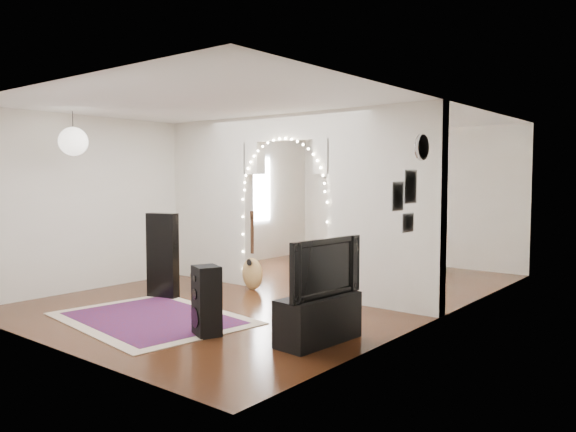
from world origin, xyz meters
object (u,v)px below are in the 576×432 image
Objects in this scene: dining_chair_left at (312,266)px; dining_chair_right at (333,265)px; media_console at (318,319)px; bookcase at (366,224)px; acoustic_guitar at (252,261)px; dining_table at (363,229)px; floor_speaker at (206,301)px.

dining_chair_right is (0.34, 0.15, 0.02)m from dining_chair_left.
media_console is 6.01m from bookcase.
acoustic_guitar is 1.04× the size of media_console.
acoustic_guitar reaches higher than media_console.
dining_table is 2.67× the size of dining_chair_left.
bookcase is (-1.52, 5.94, 0.38)m from floor_speaker.
floor_speaker is 0.51× the size of bookcase.
bookcase is 1.21× the size of dining_table.
dining_chair_left is (0.33, -2.35, -0.55)m from bookcase.
bookcase is (-2.64, 5.37, 0.51)m from media_console.
floor_speaker is 0.62× the size of dining_table.
acoustic_guitar is 3.77m from bookcase.
acoustic_guitar is at bearing -84.17° from bookcase.
media_console reaches higher than dining_chair_left.
floor_speaker is at bearing -70.93° from dining_table.
floor_speaker is 1.26m from media_console.
bookcase reaches higher than media_console.
acoustic_guitar is at bearing -97.76° from dining_chair_right.
media_console is at bearing -49.39° from dining_chair_right.
media_console is 3.81m from dining_chair_left.
media_console is 0.65× the size of bookcase.
dining_table is 2.23m from dining_chair_left.
media_console is at bearing 49.71° from floor_speaker.
bookcase reaches higher than acoustic_guitar.
dining_chair_left is at bearing 132.24° from media_console.
media_console is 2.12× the size of dining_chair_left.
dining_table is at bearing 103.69° from acoustic_guitar.
acoustic_guitar is 0.83× the size of dining_table.
dining_chair_left is at bearing 131.32° from floor_speaker.
media_console is (2.43, -1.62, -0.20)m from acoustic_guitar.
bookcase is 2.92× the size of dining_chair_right.
acoustic_guitar is at bearing 151.16° from media_console.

